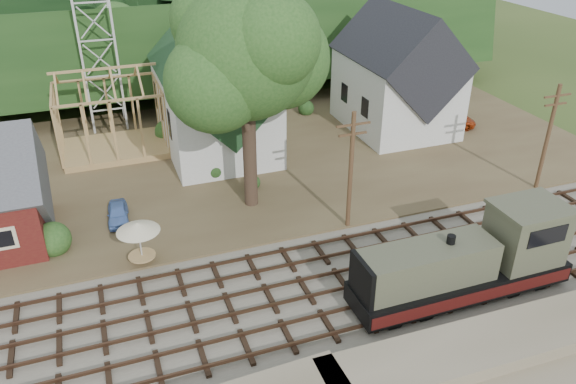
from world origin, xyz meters
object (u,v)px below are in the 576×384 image
object	(u,v)px
car_blue	(118,213)
patio_set	(138,229)
locomotive	(470,263)
car_red	(451,121)

from	to	relation	value
car_blue	patio_set	size ratio (longest dim) A/B	1.18
locomotive	car_red	xyz separation A→B (m)	(12.73, 20.14, -1.21)
car_red	locomotive	bearing A→B (deg)	171.82
car_red	patio_set	world-z (taller)	patio_set
locomotive	patio_set	world-z (taller)	locomotive
locomotive	car_blue	bearing A→B (deg)	140.83
car_blue	car_red	world-z (taller)	car_red
car_blue	patio_set	distance (m)	5.61
car_blue	car_red	distance (m)	30.28
car_blue	locomotive	bearing A→B (deg)	-35.25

